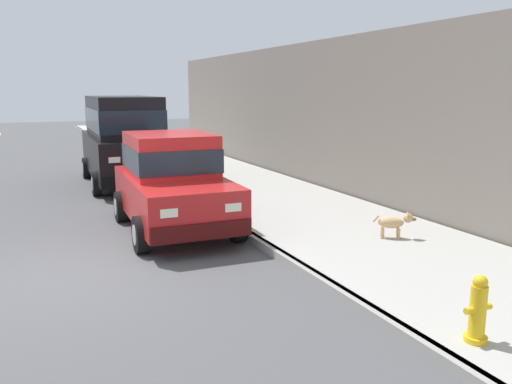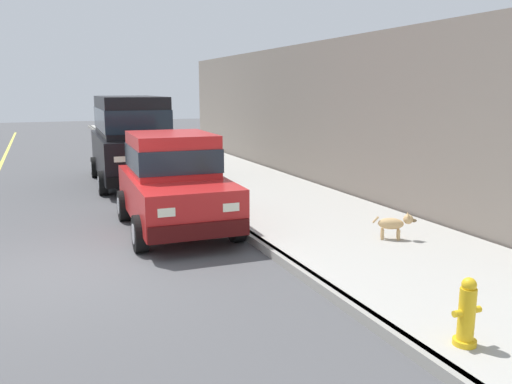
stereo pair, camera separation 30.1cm
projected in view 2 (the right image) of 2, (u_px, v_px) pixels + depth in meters
ground_plane at (66, 274)px, 7.77m from camera, size 80.00×80.00×0.00m
curb at (263, 245)px, 8.96m from camera, size 0.16×64.00×0.14m
sidewalk at (352, 234)px, 9.64m from camera, size 3.60×64.00×0.14m
car_red_hatchback at (174, 180)px, 10.10m from camera, size 2.05×3.86×1.88m
car_black_van at (131, 136)px, 15.03m from camera, size 2.25×4.96×2.52m
dog_tan at (395, 223)px, 9.03m from camera, size 0.67×0.46×0.49m
fire_hydrant at (467, 314)px, 5.27m from camera, size 0.34×0.24×0.72m
building_facade at (304, 114)px, 15.45m from camera, size 0.50×20.00×3.99m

